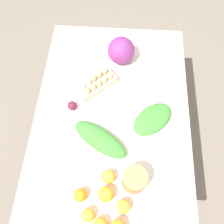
{
  "coord_description": "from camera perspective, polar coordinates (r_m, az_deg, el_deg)",
  "views": [
    {
      "loc": [
        -0.69,
        -0.05,
        2.07
      ],
      "look_at": [
        0.0,
        0.0,
        0.74
      ],
      "focal_mm": 40.0,
      "sensor_mm": 36.0,
      "label": 1
    }
  ],
  "objects": [
    {
      "name": "beet_root",
      "position": [
        1.53,
        -9.09,
        1.43
      ],
      "size": [
        0.06,
        0.06,
        0.06
      ],
      "primitive_type": "sphere",
      "color": "#5B1933",
      "rests_on": "dining_table"
    },
    {
      "name": "greens_bunch_beet_tops",
      "position": [
        1.41,
        -2.79,
        -6.23
      ],
      "size": [
        0.29,
        0.36,
        0.08
      ],
      "primitive_type": "ellipsoid",
      "rotation": [
        0.0,
        0.0,
        4.16
      ],
      "color": "#3D8433",
      "rests_on": "dining_table"
    },
    {
      "name": "orange_6",
      "position": [
        1.33,
        2.64,
        -20.79
      ],
      "size": [
        0.07,
        0.07,
        0.07
      ],
      "primitive_type": "sphere",
      "color": "#F9A833",
      "rests_on": "dining_table"
    },
    {
      "name": "ground_plane",
      "position": [
        2.19,
        0.0,
        -8.99
      ],
      "size": [
        8.0,
        8.0,
        0.0
      ],
      "primitive_type": "plane",
      "color": "#70665B"
    },
    {
      "name": "orange_1",
      "position": [
        1.33,
        -1.58,
        -18.25
      ],
      "size": [
        0.08,
        0.08,
        0.08
      ],
      "primitive_type": "sphere",
      "color": "orange",
      "rests_on": "dining_table"
    },
    {
      "name": "greens_bunch_dandelion",
      "position": [
        1.49,
        9.21,
        -1.58
      ],
      "size": [
        0.3,
        0.3,
        0.06
      ],
      "primitive_type": "ellipsoid",
      "rotation": [
        0.0,
        0.0,
        5.49
      ],
      "color": "#3D8433",
      "rests_on": "dining_table"
    },
    {
      "name": "orange_3",
      "position": [
        1.35,
        -0.86,
        -14.54
      ],
      "size": [
        0.07,
        0.07,
        0.07
      ],
      "primitive_type": "sphere",
      "color": "#F9A833",
      "rests_on": "dining_table"
    },
    {
      "name": "orange_5",
      "position": [
        1.33,
        -5.54,
        -22.43
      ],
      "size": [
        0.07,
        0.07,
        0.07
      ],
      "primitive_type": "sphere",
      "color": "#F9A833",
      "rests_on": "dining_table"
    },
    {
      "name": "paper_bag",
      "position": [
        1.33,
        5.15,
        -15.13
      ],
      "size": [
        0.13,
        0.13,
        0.11
      ],
      "primitive_type": "cylinder",
      "color": "#A87F51",
      "rests_on": "dining_table"
    },
    {
      "name": "orange_0",
      "position": [
        1.35,
        -7.25,
        -18.29
      ],
      "size": [
        0.07,
        0.07,
        0.07
      ],
      "primitive_type": "sphere",
      "color": "orange",
      "rests_on": "dining_table"
    },
    {
      "name": "dining_table",
      "position": [
        1.6,
        0.0,
        -1.76
      ],
      "size": [
        1.42,
        0.94,
        0.72
      ],
      "color": "silver",
      "rests_on": "ground_plane"
    },
    {
      "name": "cabbage_purple",
      "position": [
        1.69,
        2.06,
        13.87
      ],
      "size": [
        0.18,
        0.18,
        0.18
      ],
      "primitive_type": "sphere",
      "color": "#7A2D75",
      "rests_on": "dining_table"
    },
    {
      "name": "egg_carton",
      "position": [
        1.58,
        -3.65,
        6.53
      ],
      "size": [
        0.26,
        0.27,
        0.09
      ],
      "rotation": [
        0.0,
        0.0,
        2.32
      ],
      "color": "beige",
      "rests_on": "dining_table"
    }
  ]
}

